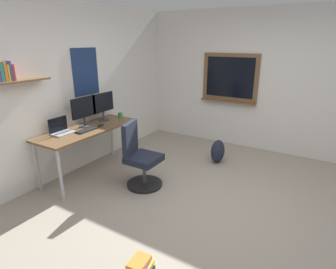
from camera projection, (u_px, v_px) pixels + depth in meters
ground_plane at (214, 209)px, 3.52m from camera, size 5.20×5.20×0.00m
wall_back at (70, 90)px, 4.30m from camera, size 5.00×0.30×2.60m
wall_right at (267, 82)px, 5.10m from camera, size 0.22×5.00×2.60m
desk at (89, 133)px, 4.26m from camera, size 1.64×0.61×0.76m
office_chair at (140, 159)px, 3.98m from camera, size 0.52×0.54×0.95m
laptop at (61, 130)px, 3.99m from camera, size 0.31×0.21×0.23m
monitor_primary at (84, 110)px, 4.23m from camera, size 0.46×0.17×0.46m
monitor_secondary at (103, 105)px, 4.56m from camera, size 0.46×0.17×0.46m
keyboard at (88, 130)px, 4.13m from camera, size 0.37×0.13×0.02m
computer_mouse at (101, 125)px, 4.35m from camera, size 0.10×0.06×0.03m
coffee_mug at (120, 115)px, 4.79m from camera, size 0.08×0.08×0.09m
backpack at (218, 151)px, 4.82m from camera, size 0.32×0.22×0.40m
book_stack_on_floor at (141, 267)px, 2.51m from camera, size 0.25×0.21×0.16m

